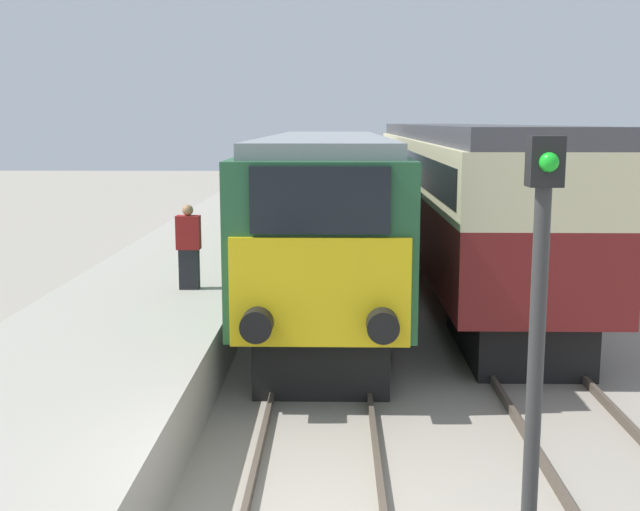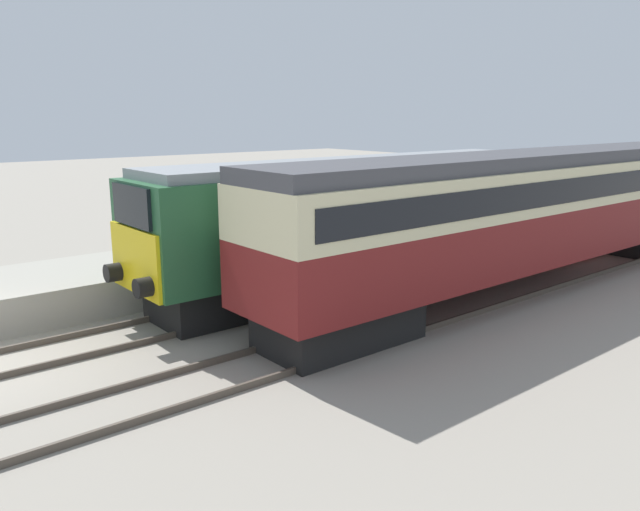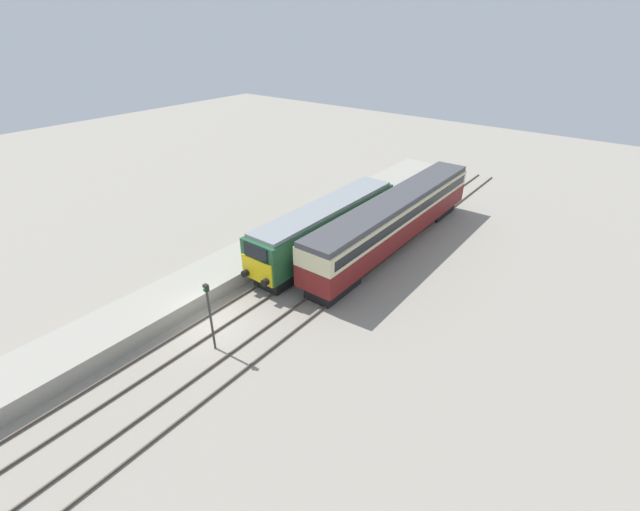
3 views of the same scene
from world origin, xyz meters
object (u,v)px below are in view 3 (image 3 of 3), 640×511
(person_on_platform, at_px, (272,236))
(signal_post, at_px, (210,312))
(locomotive, at_px, (326,226))
(passenger_carriage, at_px, (396,217))

(person_on_platform, bearing_deg, signal_post, -64.75)
(person_on_platform, height_order, signal_post, signal_post)
(locomotive, bearing_deg, person_on_platform, -130.48)
(passenger_carriage, bearing_deg, person_on_platform, -130.88)
(locomotive, bearing_deg, passenger_carriage, 48.83)
(passenger_carriage, height_order, signal_post, passenger_carriage)
(passenger_carriage, relative_size, person_on_platform, 12.41)
(locomotive, relative_size, person_on_platform, 9.07)
(passenger_carriage, distance_m, person_on_platform, 9.10)
(person_on_platform, bearing_deg, passenger_carriage, 49.12)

